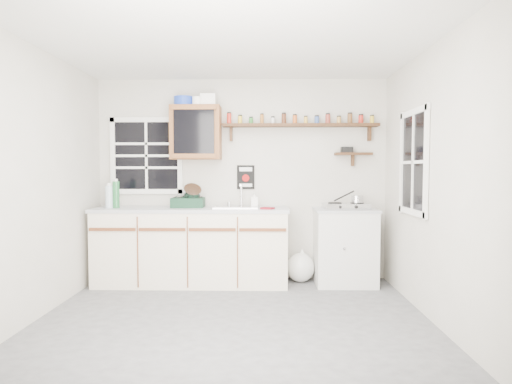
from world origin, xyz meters
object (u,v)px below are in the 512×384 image
upper_cabinet (196,133)px  spice_shelf (301,124)px  right_cabinet (345,246)px  dish_rack (189,200)px  hotplate (346,206)px  main_cabinet (192,246)px

upper_cabinet → spice_shelf: (1.28, 0.07, 0.11)m
spice_shelf → right_cabinet: bearing=-19.9°
spice_shelf → dish_rack: spice_shelf is taller
spice_shelf → upper_cabinet: bearing=-176.9°
spice_shelf → hotplate: bearing=-21.6°
spice_shelf → dish_rack: size_ratio=4.84×
spice_shelf → dish_rack: 1.65m
right_cabinet → dish_rack: bearing=178.7°
main_cabinet → upper_cabinet: size_ratio=3.55×
dish_rack → hotplate: dish_rack is taller
right_cabinet → upper_cabinet: size_ratio=1.40×
dish_rack → hotplate: bearing=-3.4°
right_cabinet → hotplate: bearing=-73.8°
right_cabinet → spice_shelf: size_ratio=0.48×
main_cabinet → right_cabinet: bearing=0.8°
main_cabinet → hotplate: bearing=0.2°
main_cabinet → dish_rack: dish_rack is taller
main_cabinet → spice_shelf: spice_shelf is taller
hotplate → spice_shelf: bearing=153.4°
right_cabinet → hotplate: hotplate is taller
right_cabinet → upper_cabinet: (-1.80, 0.12, 1.37)m
spice_shelf → dish_rack: (-1.36, -0.15, -0.92)m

